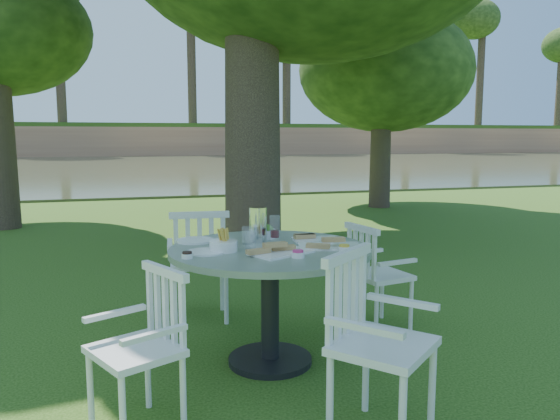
% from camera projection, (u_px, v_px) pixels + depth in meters
% --- Properties ---
extents(ground, '(140.00, 140.00, 0.00)m').
position_uv_depth(ground, '(286.00, 307.00, 4.86)').
color(ground, '#1C3C0C').
rests_on(ground, ground).
extents(table, '(1.32, 1.32, 0.79)m').
position_uv_depth(table, '(270.00, 272.00, 3.59)').
color(table, black).
rests_on(table, ground).
extents(chair_ne, '(0.46, 0.49, 0.83)m').
position_uv_depth(chair_ne, '(372.00, 269.00, 4.24)').
color(chair_ne, silver).
rests_on(chair_ne, ground).
extents(chair_nw, '(0.50, 0.48, 0.92)m').
position_uv_depth(chair_nw, '(199.00, 257.00, 4.41)').
color(chair_nw, silver).
rests_on(chair_nw, ground).
extents(chair_sw, '(0.54, 0.55, 0.83)m').
position_uv_depth(chair_sw, '(149.00, 336.00, 2.82)').
color(chair_sw, silver).
rests_on(chair_sw, ground).
extents(chair_se, '(0.65, 0.64, 0.94)m').
position_uv_depth(chair_se, '(366.00, 329.00, 2.74)').
color(chair_se, silver).
rests_on(chair_se, ground).
extents(tableware, '(1.19, 0.87, 0.24)m').
position_uv_depth(tableware, '(262.00, 238.00, 3.64)').
color(tableware, white).
rests_on(tableware, table).
extents(river, '(100.00, 28.00, 0.12)m').
position_uv_depth(river, '(151.00, 167.00, 26.75)').
color(river, '#363B22').
rests_on(river, ground).
extents(far_bank, '(100.00, 18.00, 15.20)m').
position_uv_depth(far_bank, '(139.00, 63.00, 43.10)').
color(far_bank, '#A96C4F').
rests_on(far_bank, ground).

